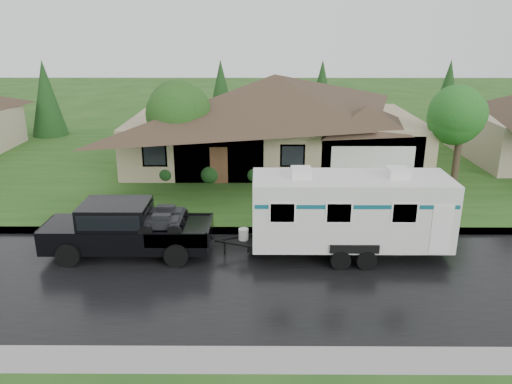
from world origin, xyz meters
TOP-DOWN VIEW (x-y plane):
  - ground at (0.00, 0.00)m, footprint 140.00×140.00m
  - road at (0.00, -2.00)m, footprint 140.00×8.00m
  - curb at (0.00, 2.25)m, footprint 140.00×0.50m
  - lawn at (0.00, 15.00)m, footprint 140.00×26.00m
  - house_main at (2.29, 13.84)m, footprint 19.44×10.80m
  - tree_left_green at (-3.23, 9.22)m, footprint 3.36×3.36m
  - tree_right_green at (12.15, 9.17)m, footprint 3.29×3.29m
  - shrub_row at (2.00, 9.30)m, footprint 13.60×1.00m
  - pickup_truck at (-4.26, 0.04)m, footprint 6.46×2.45m
  - travel_trailer at (4.55, 0.04)m, footprint 7.97×2.80m

SIDE VIEW (x-z plane):
  - ground at x=0.00m, z-range 0.00..0.00m
  - road at x=0.00m, z-range 0.00..0.01m
  - curb at x=0.00m, z-range 0.00..0.15m
  - lawn at x=0.00m, z-range 0.00..0.15m
  - shrub_row at x=2.00m, z-range 0.15..1.15m
  - pickup_truck at x=-4.26m, z-range 0.08..2.23m
  - travel_trailer at x=4.55m, z-range 0.11..3.68m
  - house_main at x=2.29m, z-range 0.14..7.04m
  - tree_right_green at x=12.15m, z-range 1.20..6.65m
  - tree_left_green at x=-3.23m, z-range 1.22..6.79m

